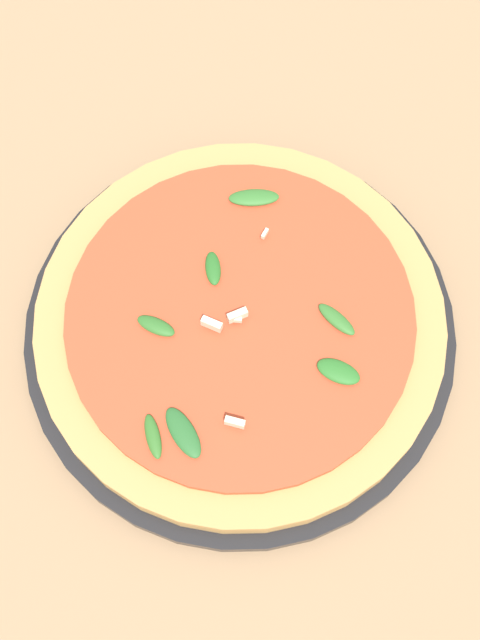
{
  "coord_description": "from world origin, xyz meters",
  "views": [
    {
      "loc": [
        -0.18,
        0.1,
        0.6
      ],
      "look_at": [
        0.02,
        -0.01,
        0.03
      ],
      "focal_mm": 50.0,
      "sensor_mm": 36.0,
      "label": 1
    }
  ],
  "objects": [
    {
      "name": "ground_plane",
      "position": [
        0.0,
        0.0,
        0.0
      ],
      "size": [
        6.0,
        6.0,
        0.0
      ],
      "primitive_type": "plane",
      "color": "#9E7A56"
    },
    {
      "name": "pizza_arugula_main",
      "position": [
        0.02,
        -0.01,
        0.02
      ],
      "size": [
        0.3,
        0.3,
        0.05
      ],
      "color": "black",
      "rests_on": "ground_plane"
    }
  ]
}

